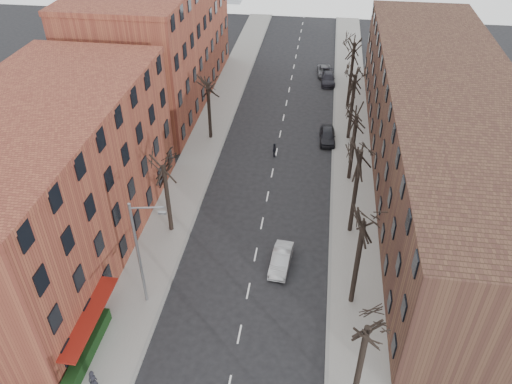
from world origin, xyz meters
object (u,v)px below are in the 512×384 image
at_px(silver_sedan, 281,260).
at_px(parked_car_mid, 328,78).
at_px(parked_car_near, 327,136).
at_px(pedestrian_a, 93,381).

height_order(silver_sedan, parked_car_mid, silver_sedan).
relative_size(silver_sedan, parked_car_near, 0.97).
height_order(parked_car_near, parked_car_mid, parked_car_near).
distance_m(silver_sedan, parked_car_near, 20.36).
bearing_deg(parked_car_mid, silver_sedan, -97.16).
bearing_deg(silver_sedan, parked_car_near, 85.88).
bearing_deg(pedestrian_a, parked_car_mid, 79.64).
xyz_separation_m(silver_sedan, parked_car_mid, (2.85, 35.86, -0.01)).
bearing_deg(parked_car_near, parked_car_mid, 88.39).
xyz_separation_m(parked_car_mid, pedestrian_a, (-13.06, -48.25, 0.33)).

